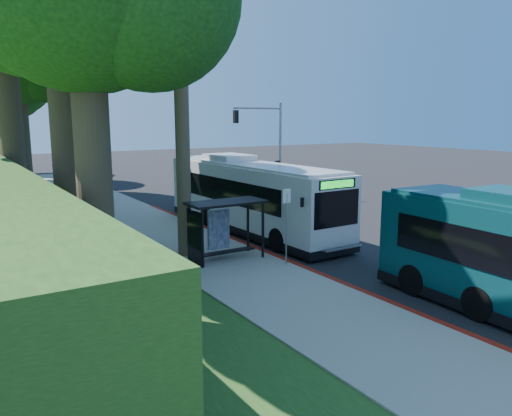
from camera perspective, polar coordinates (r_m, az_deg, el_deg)
ground at (r=27.19m, az=6.54°, el=-2.36°), size 140.00×140.00×0.00m
sidewalk at (r=23.41m, az=-7.57°, el=-4.30°), size 4.50×70.00×0.12m
red_curb at (r=21.15m, az=2.74°, el=-5.78°), size 0.25×30.00×0.13m
grass_verge at (r=26.54m, az=-23.50°, el=-3.40°), size 8.00×70.00×0.06m
bus_shelter at (r=20.53m, az=-4.21°, el=-1.28°), size 3.20×1.51×2.55m
stop_sign_pole at (r=19.66m, az=3.51°, el=-0.97°), size 0.35×0.06×3.17m
traffic_signal_pole at (r=36.88m, az=1.47°, el=7.94°), size 4.10×0.30×7.00m
tree_2 at (r=37.20m, az=-25.74°, el=16.33°), size 8.82×8.40×15.12m
tree_5 at (r=61.01m, az=-27.00°, el=12.02°), size 7.35×7.00×12.86m
white_bus at (r=26.22m, az=-0.75°, el=1.50°), size 3.11×13.23×3.92m
pickup at (r=35.87m, az=-1.33°, el=1.98°), size 4.13×5.92×1.50m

